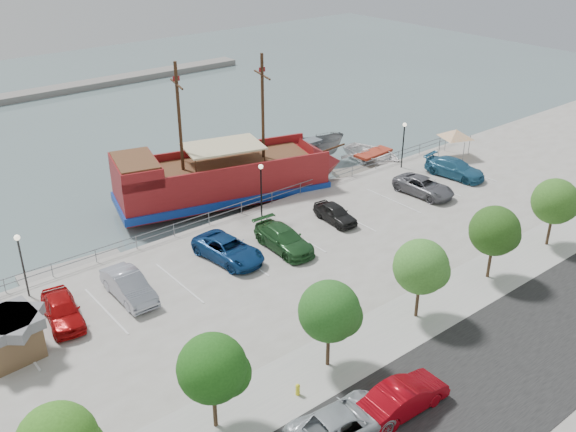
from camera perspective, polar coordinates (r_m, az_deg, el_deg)
ground at (r=45.92m, az=2.54°, el=-3.87°), size 160.00×160.00×0.00m
street at (r=37.03m, az=19.48°, el=-11.99°), size 100.00×8.00×0.04m
sidewalk at (r=39.63m, az=12.23°, el=-8.16°), size 100.00×4.00×0.05m
seawall_railing at (r=50.63m, az=-3.24°, el=1.07°), size 50.00×0.06×1.00m
far_shore at (r=94.89m, az=-15.41°, el=11.51°), size 40.00×3.00×0.80m
pirate_ship at (r=54.21m, az=-4.41°, el=3.50°), size 20.68×10.30×12.80m
patrol_boat at (r=62.79m, az=2.07°, el=5.91°), size 6.73×5.25×2.47m
speedboat at (r=63.01m, az=7.58°, el=5.21°), size 5.10×6.80×1.34m
dock_west at (r=46.65m, az=-18.63°, el=-4.57°), size 7.22×2.64×0.40m
dock_mid at (r=56.86m, az=2.69°, el=2.56°), size 7.83×5.01×0.43m
dock_east at (r=61.02m, az=7.26°, el=4.05°), size 7.28×3.95×0.40m
shed at (r=37.55m, az=-23.52°, el=-9.72°), size 3.23×3.23×2.47m
canopy_tent at (r=62.87m, az=14.75°, el=7.45°), size 4.90×4.90×3.10m
street_van at (r=30.62m, az=4.95°, el=-17.83°), size 5.66×2.97×1.52m
street_sedan at (r=32.18m, az=10.29°, el=-15.54°), size 4.84×1.84×1.58m
fire_hydrant at (r=32.73m, az=0.87°, el=-15.14°), size 0.24×0.24×0.69m
lamp_post_left at (r=41.72m, az=-22.68°, el=-3.19°), size 0.36×0.36×4.28m
lamp_post_mid at (r=48.69m, az=-2.41°, el=3.14°), size 0.36×0.36×4.28m
lamp_post_right at (r=58.94m, az=10.25°, el=6.92°), size 0.36×0.36×4.28m
tree_b at (r=29.45m, az=-6.42°, el=-13.40°), size 3.30×3.20×5.00m
tree_c at (r=32.86m, az=3.96°, el=-8.55°), size 3.30×3.20×5.00m
tree_d at (r=37.28m, az=11.95°, el=-4.53°), size 3.30×3.20×5.00m
tree_e at (r=42.40m, az=18.06°, el=-1.36°), size 3.30×3.20×5.00m
tree_f at (r=48.00m, az=22.79°, el=1.12°), size 3.30×3.20×5.00m
parked_car_a at (r=39.59m, az=-19.44°, el=-7.89°), size 2.56×4.86×1.58m
parked_car_b at (r=40.66m, az=-13.97°, el=-6.06°), size 1.75×4.94×1.62m
parked_car_c at (r=43.71m, az=-5.32°, el=-2.97°), size 3.22×5.80×1.54m
parked_car_d at (r=44.82m, az=-0.38°, el=-2.05°), size 2.43×5.46×1.56m
parked_car_e at (r=48.81m, az=4.22°, el=0.25°), size 1.94×4.15×1.37m
parked_car_g at (r=54.39m, az=11.98°, el=2.59°), size 2.75×5.40×1.46m
parked_car_h at (r=58.66m, az=14.61°, el=4.14°), size 2.95×5.71×1.58m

